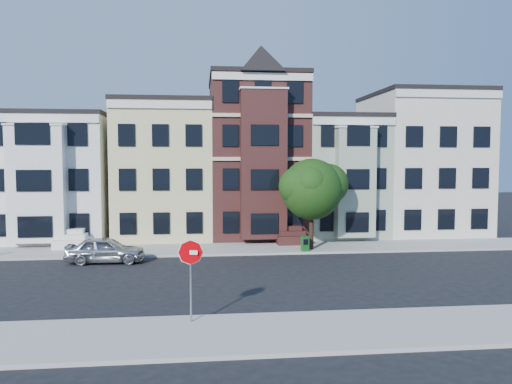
{
  "coord_description": "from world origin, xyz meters",
  "views": [
    {
      "loc": [
        -4.25,
        -24.46,
        5.98
      ],
      "look_at": [
        -1.31,
        2.35,
        4.2
      ],
      "focal_mm": 35.0,
      "sensor_mm": 36.0,
      "label": 1
    }
  ],
  "objects": [
    {
      "name": "house_yellow",
      "position": [
        -7.0,
        14.5,
        5.0
      ],
      "size": [
        7.0,
        9.0,
        10.0
      ],
      "primitive_type": "cube",
      "color": "beige",
      "rests_on": "ground"
    },
    {
      "name": "house_cream",
      "position": [
        13.5,
        14.5,
        5.5
      ],
      "size": [
        8.0,
        9.0,
        11.0
      ],
      "primitive_type": "cube",
      "color": "silver",
      "rests_on": "ground"
    },
    {
      "name": "stop_sign",
      "position": [
        -4.66,
        -6.75,
        1.83
      ],
      "size": [
        0.91,
        0.44,
        3.36
      ],
      "primitive_type": null,
      "rotation": [
        0.0,
        0.0,
        -0.35
      ],
      "color": "#C00006",
      "rests_on": "near_sidewalk"
    },
    {
      "name": "near_sidewalk",
      "position": [
        0.0,
        -8.0,
        0.07
      ],
      "size": [
        60.0,
        4.0,
        0.15
      ],
      "primitive_type": "cube",
      "color": "#9E9B93",
      "rests_on": "ground"
    },
    {
      "name": "newspaper_box",
      "position": [
        2.25,
        6.3,
        0.63
      ],
      "size": [
        0.5,
        0.47,
        0.97
      ],
      "primitive_type": "cube",
      "rotation": [
        0.0,
        0.0,
        0.2
      ],
      "color": "#155E20",
      "rests_on": "far_sidewalk"
    },
    {
      "name": "far_sidewalk",
      "position": [
        0.0,
        8.0,
        0.07
      ],
      "size": [
        60.0,
        4.0,
        0.15
      ],
      "primitive_type": "cube",
      "color": "#9E9B93",
      "rests_on": "ground"
    },
    {
      "name": "house_brown",
      "position": [
        0.0,
        14.5,
        6.0
      ],
      "size": [
        7.0,
        9.0,
        12.0
      ],
      "primitive_type": "cube",
      "color": "#371917",
      "rests_on": "ground"
    },
    {
      "name": "house_green",
      "position": [
        6.5,
        14.5,
        4.5
      ],
      "size": [
        6.0,
        9.0,
        9.0
      ],
      "primitive_type": "cube",
      "color": "#98A68F",
      "rests_on": "ground"
    },
    {
      "name": "parked_car",
      "position": [
        -9.79,
        4.77,
        0.76
      ],
      "size": [
        4.47,
        1.86,
        1.51
      ],
      "primitive_type": "imported",
      "rotation": [
        0.0,
        0.0,
        1.55
      ],
      "color": "#ABADB2",
      "rests_on": "ground"
    },
    {
      "name": "street_tree",
      "position": [
        2.81,
        6.99,
        3.78
      ],
      "size": [
        6.52,
        6.52,
        7.26
      ],
      "primitive_type": null,
      "rotation": [
        0.0,
        0.0,
        0.05
      ],
      "color": "#1F4413",
      "rests_on": "far_sidewalk"
    },
    {
      "name": "house_white",
      "position": [
        -15.0,
        14.5,
        4.5
      ],
      "size": [
        8.0,
        9.0,
        9.0
      ],
      "primitive_type": "cube",
      "color": "white",
      "rests_on": "ground"
    },
    {
      "name": "ground",
      "position": [
        0.0,
        0.0,
        0.0
      ],
      "size": [
        120.0,
        120.0,
        0.0
      ],
      "primitive_type": "plane",
      "color": "black"
    }
  ]
}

